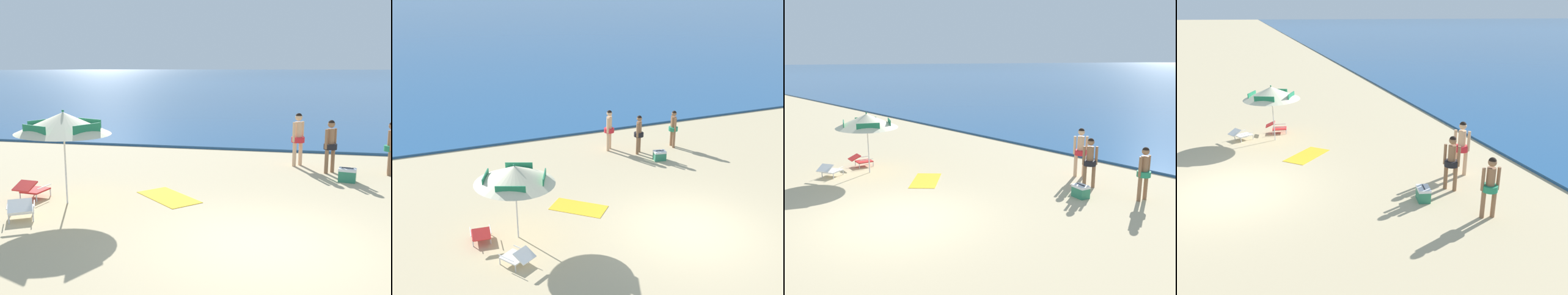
# 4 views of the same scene
# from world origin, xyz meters

# --- Properties ---
(ground_plane) EXTENTS (800.00, 800.00, 0.00)m
(ground_plane) POSITION_xyz_m (0.00, 0.00, 0.00)
(ground_plane) COLOR tan
(beach_umbrella_striped_main) EXTENTS (2.39, 2.38, 2.32)m
(beach_umbrella_striped_main) POSITION_xyz_m (-4.90, 1.55, 2.00)
(beach_umbrella_striped_main) COLOR silver
(beach_umbrella_striped_main) RESTS_ON ground
(lounge_chair_under_umbrella) EXTENTS (0.91, 1.02, 0.52)m
(lounge_chair_under_umbrella) POSITION_xyz_m (-5.27, 0.18, 0.27)
(lounge_chair_under_umbrella) COLOR white
(lounge_chair_under_umbrella) RESTS_ON ground
(lounge_chair_beside_umbrella) EXTENTS (0.63, 0.93, 0.51)m
(lounge_chair_beside_umbrella) POSITION_xyz_m (-5.95, 1.69, 0.28)
(lounge_chair_beside_umbrella) COLOR red
(lounge_chair_beside_umbrella) RESTS_ON ground
(person_standing_near_shore) EXTENTS (0.41, 0.41, 1.69)m
(person_standing_near_shore) POSITION_xyz_m (1.67, 6.31, 0.98)
(person_standing_near_shore) COLOR #8C6042
(person_standing_near_shore) RESTS_ON ground
(person_standing_beside) EXTENTS (0.41, 0.49, 1.67)m
(person_standing_beside) POSITION_xyz_m (3.49, 6.45, 0.96)
(person_standing_beside) COLOR #8C6042
(person_standing_beside) RESTS_ON ground
(person_wading_in) EXTENTS (0.44, 0.44, 1.80)m
(person_wading_in) POSITION_xyz_m (0.68, 7.19, 1.04)
(person_wading_in) COLOR #D8A87F
(person_wading_in) RESTS_ON ground
(cooler_box) EXTENTS (0.55, 0.44, 0.43)m
(cooler_box) POSITION_xyz_m (2.10, 5.25, 0.20)
(cooler_box) COLOR #2D7F5B
(cooler_box) RESTS_ON ground
(beach_towel) EXTENTS (1.93, 1.88, 0.01)m
(beach_towel) POSITION_xyz_m (-2.60, 2.58, 0.01)
(beach_towel) COLOR gold
(beach_towel) RESTS_ON ground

